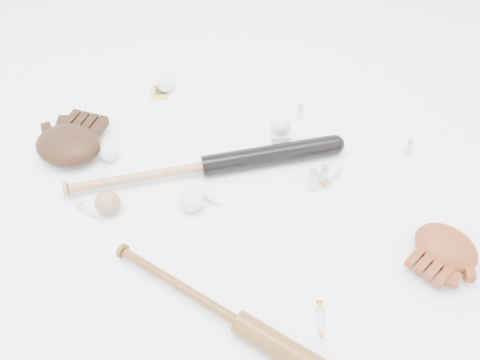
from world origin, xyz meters
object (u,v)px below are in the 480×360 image
(bat_dark, at_px, (205,166))
(bat_wood, at_px, (240,323))
(glove_dark, at_px, (68,145))
(pedestal, at_px, (280,135))

(bat_dark, relative_size, bat_wood, 1.12)
(glove_dark, bearing_deg, bat_wood, -29.01)
(bat_dark, height_order, bat_wood, bat_dark)
(bat_dark, relative_size, glove_dark, 3.56)
(bat_wood, xyz_separation_m, glove_dark, (-0.80, 0.42, 0.02))
(bat_dark, xyz_separation_m, pedestal, (0.20, 0.25, -0.02))
(bat_dark, relative_size, pedestal, 14.01)
(bat_dark, height_order, glove_dark, glove_dark)
(bat_dark, distance_m, pedestal, 0.32)
(bat_dark, xyz_separation_m, bat_wood, (0.30, -0.50, -0.00))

